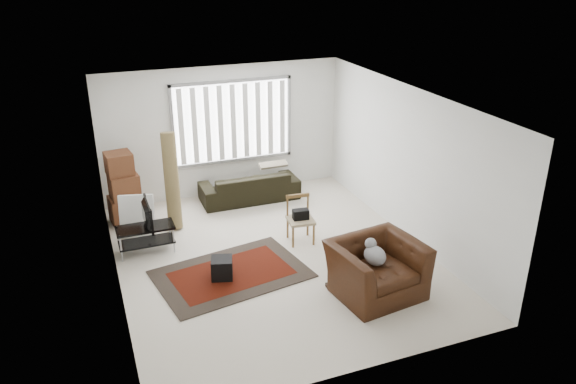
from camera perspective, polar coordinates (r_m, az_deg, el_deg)
name	(u,v)px	position (r m, az deg, el deg)	size (l,w,h in m)	color
room	(264,149)	(9.25, -2.50, 4.39)	(6.00, 6.02, 2.71)	beige
persian_rug	(232,274)	(9.09, -5.76, -8.27)	(2.55, 1.92, 0.02)	black
tv_stand	(146,234)	(9.82, -14.26, -4.13)	(0.96, 0.43, 0.48)	black
tv	(144,215)	(9.67, -14.46, -2.25)	(0.78, 0.10, 0.45)	black
subwoofer	(222,268)	(8.93, -6.73, -7.67)	(0.33, 0.33, 0.33)	black
moving_boxes	(124,191)	(10.89, -16.36, 0.12)	(0.63, 0.58, 1.38)	brown
white_flatpack	(137,216)	(10.41, -15.08, -2.38)	(0.61, 0.09, 0.78)	silver
rolled_rug	(172,181)	(10.45, -11.73, 1.12)	(0.27, 0.27, 1.78)	olive
sofa	(249,182)	(11.56, -3.95, 1.01)	(2.01, 0.87, 0.77)	black
side_chair	(300,217)	(9.84, 1.26, -2.60)	(0.49, 0.49, 0.83)	#998764
armchair	(377,265)	(8.46, 9.00, -7.38)	(1.41, 1.26, 0.94)	#32170A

